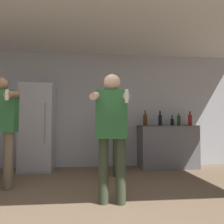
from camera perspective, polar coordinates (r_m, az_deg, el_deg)
wall_back at (r=4.96m, az=-6.15°, el=0.68°), size 7.00×0.06×2.55m
ceiling_slab at (r=3.74m, az=-6.16°, el=22.80°), size 7.00×3.63×0.05m
refrigerator at (r=4.73m, az=-18.77°, el=-3.82°), size 0.64×0.65×1.75m
counter at (r=4.95m, az=14.22°, el=-8.71°), size 1.25×0.59×0.91m
bottle_green_wine at (r=4.76m, az=8.68°, el=-1.87°), size 0.08×0.08×0.35m
bottle_short_whiskey at (r=4.86m, az=12.46°, el=-1.90°), size 0.08×0.08×0.34m
bottle_tall_gin at (r=5.01m, az=17.07°, el=-2.08°), size 0.07×0.07×0.29m
bottle_clear_vodka at (r=5.11m, az=19.71°, el=-1.88°), size 0.08×0.08×0.31m
bottle_red_label at (r=4.95m, az=15.44°, el=-2.43°), size 0.07×0.07×0.24m
person_woman_foreground at (r=2.60m, az=-0.01°, el=-3.57°), size 0.49×0.53×1.54m
person_man_side at (r=3.56m, az=-27.19°, el=-2.53°), size 0.54×0.47×1.62m
person_spectator_back at (r=3.98m, az=-0.41°, el=-2.46°), size 0.44×0.49×1.69m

